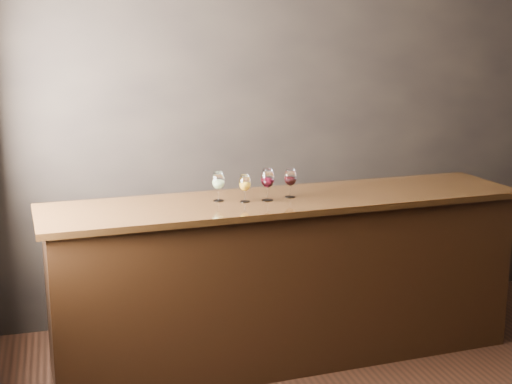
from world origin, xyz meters
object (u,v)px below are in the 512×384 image
object	(u,v)px
bar_counter	(286,282)
back_bar_shelf	(281,259)
glass_red_a	(268,179)
glass_amber	(245,184)
glass_white	(218,181)
glass_red_b	(290,178)

from	to	relation	value
bar_counter	back_bar_shelf	xyz separation A→B (m)	(0.17, 0.65, -0.06)
back_bar_shelf	glass_red_a	world-z (taller)	glass_red_a
bar_counter	glass_amber	bearing A→B (deg)	-176.53
glass_white	back_bar_shelf	bearing A→B (deg)	44.97
bar_counter	glass_amber	size ratio (longest dim) A/B	17.48
glass_red_a	glass_red_b	distance (m)	0.17
glass_amber	glass_red_b	distance (m)	0.32
glass_white	glass_red_a	distance (m)	0.31
bar_counter	back_bar_shelf	size ratio (longest dim) A/B	1.16
glass_amber	bar_counter	bearing A→B (deg)	6.87
glass_red_a	glass_white	bearing A→B (deg)	167.07
glass_red_a	glass_amber	bearing A→B (deg)	178.97
bar_counter	back_bar_shelf	world-z (taller)	bar_counter
bar_counter	glass_amber	xyz separation A→B (m)	(-0.29, -0.03, 0.69)
bar_counter	glass_amber	distance (m)	0.75
bar_counter	back_bar_shelf	distance (m)	0.68
glass_white	glass_amber	size ratio (longest dim) A/B	1.08
bar_counter	glass_white	bearing A→B (deg)	172.53
glass_amber	glass_red_a	world-z (taller)	glass_red_a
bar_counter	glass_white	xyz separation A→B (m)	(-0.45, 0.03, 0.70)
back_bar_shelf	glass_white	world-z (taller)	glass_white
bar_counter	glass_red_a	distance (m)	0.72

